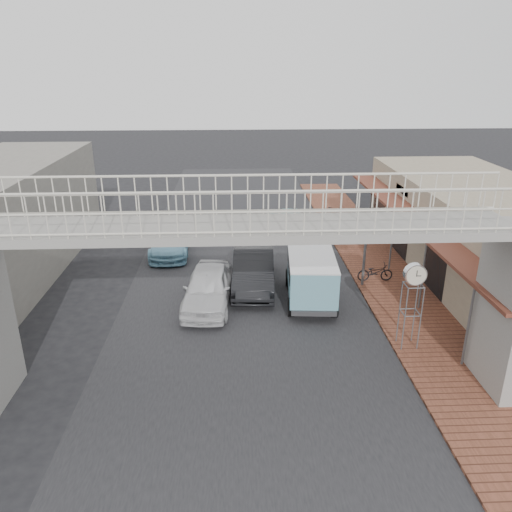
{
  "coord_description": "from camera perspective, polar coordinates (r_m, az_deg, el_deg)",
  "views": [
    {
      "loc": [
        -0.39,
        -16.47,
        9.16
      ],
      "look_at": [
        0.49,
        2.6,
        1.8
      ],
      "focal_mm": 35.0,
      "sensor_mm": 36.0,
      "label": 1
    }
  ],
  "objects": [
    {
      "name": "sidewalk",
      "position": [
        22.57,
        15.41,
        -3.53
      ],
      "size": [
        3.0,
        40.0,
        0.1
      ],
      "primitive_type": "cube",
      "color": "brown",
      "rests_on": "ground"
    },
    {
      "name": "shophouse_row",
      "position": [
        24.47,
        25.17,
        2.04
      ],
      "size": [
        7.2,
        18.0,
        4.0
      ],
      "color": "gray",
      "rests_on": "ground"
    },
    {
      "name": "angkot_far",
      "position": [
        26.09,
        -9.76,
        1.8
      ],
      "size": [
        2.04,
        4.74,
        1.36
      ],
      "primitive_type": "imported",
      "rotation": [
        0.0,
        0.0,
        0.03
      ],
      "color": "#6AA0B9",
      "rests_on": "ground"
    },
    {
      "name": "angkot_van",
      "position": [
        20.31,
        6.31,
        -1.84
      ],
      "size": [
        2.19,
        4.28,
        2.03
      ],
      "rotation": [
        0.0,
        0.0,
        -0.08
      ],
      "color": "black",
      "rests_on": "ground"
    },
    {
      "name": "street_clock",
      "position": [
        17.14,
        17.66,
        -2.44
      ],
      "size": [
        0.74,
        0.59,
        3.02
      ],
      "rotation": [
        0.0,
        0.0,
        0.02
      ],
      "color": "#59595B",
      "rests_on": "sidewalk"
    },
    {
      "name": "dark_sedan",
      "position": [
        21.67,
        -0.3,
        -1.55
      ],
      "size": [
        1.98,
        5.04,
        1.63
      ],
      "primitive_type": "imported",
      "rotation": [
        0.0,
        0.0,
        -0.05
      ],
      "color": "black",
      "rests_on": "ground"
    },
    {
      "name": "white_hatchback",
      "position": [
        20.16,
        -5.5,
        -3.59
      ],
      "size": [
        2.19,
        4.68,
        1.55
      ],
      "primitive_type": "imported",
      "rotation": [
        0.0,
        0.0,
        -0.08
      ],
      "color": "silver",
      "rests_on": "ground"
    },
    {
      "name": "arrow_sign",
      "position": [
        21.76,
        14.72,
        3.64
      ],
      "size": [
        2.04,
        1.31,
        3.46
      ],
      "rotation": [
        0.0,
        0.0,
        0.1
      ],
      "color": "#59595B",
      "rests_on": "sidewalk"
    },
    {
      "name": "ground",
      "position": [
        18.84,
        -1.14,
        -8.0
      ],
      "size": [
        120.0,
        120.0,
        0.0
      ],
      "primitive_type": "plane",
      "color": "black",
      "rests_on": "ground"
    },
    {
      "name": "road_strip",
      "position": [
        18.84,
        -1.14,
        -7.98
      ],
      "size": [
        10.0,
        60.0,
        0.01
      ],
      "primitive_type": "cube",
      "color": "black",
      "rests_on": "ground"
    },
    {
      "name": "motorcycle_far",
      "position": [
        30.81,
        8.85,
        4.68
      ],
      "size": [
        1.68,
        0.69,
        0.98
      ],
      "primitive_type": "imported",
      "rotation": [
        0.0,
        0.0,
        1.43
      ],
      "color": "black",
      "rests_on": "sidewalk"
    },
    {
      "name": "angkot_curb",
      "position": [
        29.74,
        3.57,
        4.31
      ],
      "size": [
        2.18,
        4.39,
        1.2
      ],
      "primitive_type": "imported",
      "rotation": [
        0.0,
        0.0,
        3.19
      ],
      "color": "#7BD3D5",
      "rests_on": "ground"
    },
    {
      "name": "motorcycle_near",
      "position": [
        22.8,
        13.46,
        -1.81
      ],
      "size": [
        1.58,
        0.56,
        0.83
      ],
      "primitive_type": "imported",
      "rotation": [
        0.0,
        0.0,
        1.58
      ],
      "color": "black",
      "rests_on": "sidewalk"
    },
    {
      "name": "footbridge",
      "position": [
        13.83,
        -0.77,
        -4.54
      ],
      "size": [
        16.4,
        2.4,
        6.34
      ],
      "color": "gray",
      "rests_on": "ground"
    },
    {
      "name": "building_far_left",
      "position": [
        25.72,
        -26.96,
        3.75
      ],
      "size": [
        5.0,
        14.0,
        5.0
      ],
      "primitive_type": "cube",
      "color": "gray",
      "rests_on": "ground"
    }
  ]
}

